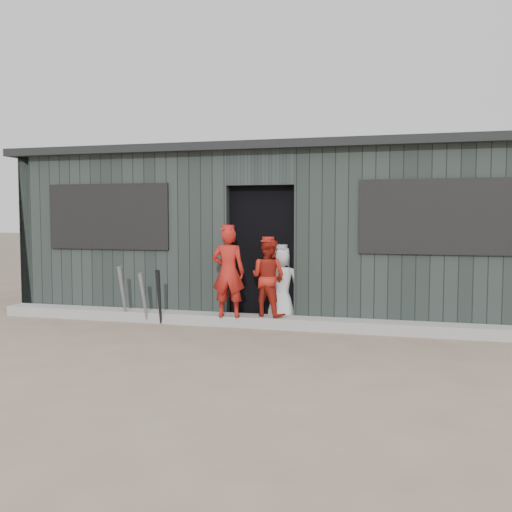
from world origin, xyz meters
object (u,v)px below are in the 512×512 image
(bat_right, at_px, (159,297))
(player_red_right, at_px, (268,277))
(bat_mid, at_px, (144,298))
(dugout, at_px, (282,232))
(bat_left, at_px, (123,294))
(player_grey_back, at_px, (282,285))
(player_red_left, at_px, (228,272))

(bat_right, bearing_deg, player_red_right, 10.85)
(bat_mid, xyz_separation_m, dugout, (1.61, 1.93, 0.91))
(bat_right, height_order, player_red_right, player_red_right)
(bat_left, bearing_deg, dugout, 43.86)
(bat_mid, xyz_separation_m, player_grey_back, (1.90, 0.59, 0.19))
(bat_mid, height_order, dugout, dugout)
(player_red_right, height_order, player_grey_back, player_red_right)
(player_red_left, bearing_deg, player_red_right, -164.27)
(bat_mid, relative_size, dugout, 0.09)
(bat_right, xyz_separation_m, player_red_left, (1.01, 0.08, 0.38))
(bat_left, xyz_separation_m, bat_right, (0.60, -0.05, -0.02))
(bat_left, xyz_separation_m, player_grey_back, (2.26, 0.55, 0.14))
(bat_mid, distance_m, bat_right, 0.25)
(player_red_left, bearing_deg, player_grey_back, -147.72)
(bat_left, bearing_deg, bat_right, -4.85)
(player_grey_back, distance_m, dugout, 1.55)
(player_red_left, relative_size, player_grey_back, 1.12)
(player_grey_back, height_order, dugout, dugout)
(player_red_left, xyz_separation_m, dugout, (0.36, 1.86, 0.51))
(bat_mid, height_order, player_red_left, player_red_left)
(bat_left, height_order, bat_mid, bat_left)
(dugout, bearing_deg, player_red_left, -100.93)
(bat_right, xyz_separation_m, player_red_right, (1.53, 0.29, 0.30))
(bat_mid, bearing_deg, dugout, 50.14)
(bat_mid, bearing_deg, bat_left, 173.27)
(bat_right, bearing_deg, bat_mid, 177.89)
(bat_left, xyz_separation_m, player_red_right, (2.13, 0.24, 0.28))
(player_red_left, height_order, player_red_right, player_red_left)
(bat_mid, distance_m, dugout, 2.68)
(dugout, bearing_deg, bat_left, -136.14)
(bat_left, height_order, player_red_left, player_red_left)
(player_grey_back, bearing_deg, bat_left, 21.73)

